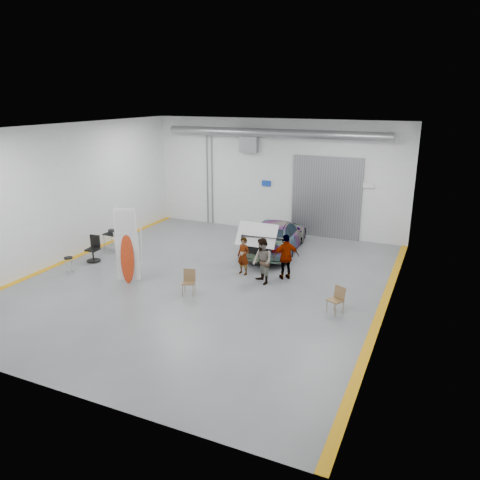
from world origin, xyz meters
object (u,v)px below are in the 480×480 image
at_px(folding_chair_far, 335,305).
at_px(shop_stool, 69,266).
at_px(folding_chair_near, 189,287).
at_px(office_chair, 94,250).
at_px(sedan_car, 276,236).
at_px(person_c, 286,257).
at_px(work_table, 116,234).
at_px(person_b, 262,261).
at_px(surfboard_display, 125,251).
at_px(person_a, 243,256).

xyz_separation_m(folding_chair_far, shop_stool, (-10.97, -0.90, 0.07)).
bearing_deg(folding_chair_near, office_chair, 146.97).
xyz_separation_m(sedan_car, folding_chair_far, (4.13, -5.45, -0.47)).
bearing_deg(person_c, work_table, -38.46).
bearing_deg(person_c, person_b, 13.14).
bearing_deg(sedan_car, folding_chair_near, 72.80).
height_order(sedan_car, person_b, person_b).
xyz_separation_m(folding_chair_near, shop_stool, (-5.62, -0.20, 0.07)).
height_order(surfboard_display, shop_stool, surfboard_display).
xyz_separation_m(surfboard_display, office_chair, (-2.87, 1.43, -0.79)).
relative_size(folding_chair_far, work_table, 0.74).
relative_size(person_b, surfboard_display, 0.57).
height_order(folding_chair_near, shop_stool, folding_chair_near).
bearing_deg(folding_chair_far, person_c, 166.22).
bearing_deg(person_a, office_chair, -154.88).
relative_size(folding_chair_near, work_table, 0.74).
distance_m(surfboard_display, office_chair, 3.30).
xyz_separation_m(person_b, folding_chair_near, (-2.08, -2.16, -0.62)).
relative_size(surfboard_display, office_chair, 2.78).
bearing_deg(work_table, sedan_car, 22.62).
xyz_separation_m(sedan_car, folding_chair_near, (-1.22, -6.15, -0.47)).
distance_m(person_a, shop_stool, 7.27).
height_order(person_a, office_chair, person_a).
height_order(person_b, office_chair, person_b).
bearing_deg(folding_chair_near, work_table, 132.89).
xyz_separation_m(sedan_car, surfboard_display, (-4.10, -6.10, 0.54)).
bearing_deg(person_c, sedan_car, -100.83).
distance_m(folding_chair_far, office_chair, 11.12).
height_order(sedan_car, shop_stool, sedan_car).
xyz_separation_m(person_c, office_chair, (-8.53, -1.53, -0.43)).
height_order(person_c, shop_stool, person_c).
bearing_deg(person_a, shop_stool, -141.57).
bearing_deg(work_table, surfboard_display, -46.34).
xyz_separation_m(folding_chair_near, folding_chair_far, (5.34, 0.70, -0.00)).
xyz_separation_m(sedan_car, work_table, (-7.10, -2.96, 0.02)).
height_order(person_c, folding_chair_near, person_c).
height_order(person_a, work_table, person_a).
relative_size(sedan_car, office_chair, 4.56).
relative_size(folding_chair_far, shop_stool, 1.28).
distance_m(person_a, folding_chair_far, 4.84).
height_order(person_b, work_table, person_b).
distance_m(surfboard_display, folding_chair_far, 8.31).
height_order(person_b, folding_chair_near, person_b).
height_order(person_b, surfboard_display, surfboard_display).
height_order(folding_chair_near, folding_chair_far, folding_chair_near).
distance_m(surfboard_display, work_table, 4.38).
distance_m(person_c, office_chair, 8.67).
bearing_deg(sedan_car, person_a, 80.36).
relative_size(folding_chair_near, folding_chair_far, 1.01).
height_order(person_c, work_table, person_c).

